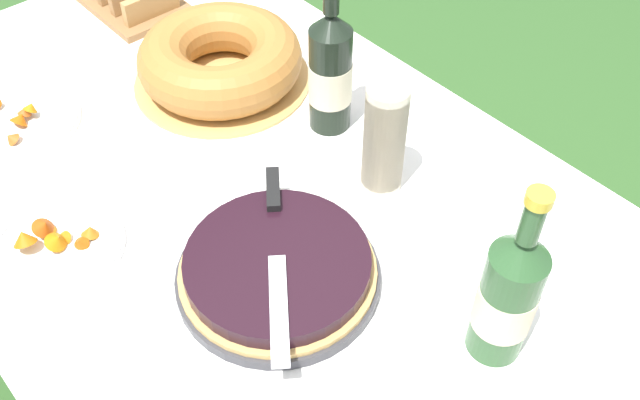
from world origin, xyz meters
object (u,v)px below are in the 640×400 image
(cup_stack, at_px, (384,139))
(juice_bottle_red, at_px, (330,72))
(snack_plate_right, at_px, (57,244))
(berry_tart, at_px, (278,270))
(cider_bottle_green, at_px, (508,296))
(snack_plate_left, at_px, (19,120))
(serving_knife, at_px, (276,241))
(bundt_cake, at_px, (220,60))

(cup_stack, bearing_deg, juice_bottle_red, 166.77)
(cup_stack, height_order, snack_plate_right, cup_stack)
(berry_tart, xyz_separation_m, cider_bottle_green, (0.30, 0.16, 0.09))
(snack_plate_left, bearing_deg, cup_stack, 35.24)
(serving_knife, bearing_deg, juice_bottle_red, 162.22)
(bundt_cake, relative_size, cup_stack, 1.68)
(cider_bottle_green, xyz_separation_m, juice_bottle_red, (-0.52, 0.15, 0.00))
(berry_tart, height_order, cup_stack, cup_stack)
(berry_tart, xyz_separation_m, juice_bottle_red, (-0.23, 0.31, 0.09))
(berry_tart, distance_m, juice_bottle_red, 0.40)
(snack_plate_left, bearing_deg, berry_tart, 12.42)
(snack_plate_right, bearing_deg, serving_knife, 42.98)
(berry_tart, relative_size, cider_bottle_green, 1.01)
(cup_stack, bearing_deg, serving_knife, -84.91)
(cup_stack, distance_m, juice_bottle_red, 0.19)
(berry_tart, height_order, bundt_cake, bundt_cake)
(cider_bottle_green, height_order, snack_plate_left, cider_bottle_green)
(bundt_cake, xyz_separation_m, cup_stack, (0.43, 0.03, 0.05))
(cider_bottle_green, bearing_deg, serving_knife, -155.56)
(cup_stack, bearing_deg, snack_plate_left, -144.76)
(bundt_cake, distance_m, cup_stack, 0.43)
(cider_bottle_green, bearing_deg, snack_plate_left, -161.92)
(cup_stack, relative_size, snack_plate_right, 1.00)
(cider_bottle_green, xyz_separation_m, snack_plate_right, (-0.58, -0.39, -0.11))
(berry_tart, relative_size, serving_knife, 1.02)
(cider_bottle_green, bearing_deg, snack_plate_right, -146.13)
(bundt_cake, relative_size, snack_plate_left, 1.58)
(cider_bottle_green, bearing_deg, cup_stack, 162.42)
(bundt_cake, height_order, snack_plate_left, bundt_cake)
(berry_tart, height_order, serving_knife, serving_knife)
(snack_plate_left, bearing_deg, snack_plate_right, -15.32)
(bundt_cake, bearing_deg, serving_knife, -25.88)
(juice_bottle_red, xyz_separation_m, snack_plate_left, (-0.39, -0.45, -0.11))
(cup_stack, height_order, cider_bottle_green, cider_bottle_green)
(berry_tart, bearing_deg, cup_stack, 99.61)
(bundt_cake, height_order, juice_bottle_red, juice_bottle_red)
(serving_knife, xyz_separation_m, juice_bottle_red, (-0.21, 0.30, 0.06))
(juice_bottle_red, bearing_deg, bundt_cake, -162.21)
(cup_stack, bearing_deg, cider_bottle_green, -17.58)
(cider_bottle_green, relative_size, snack_plate_left, 1.39)
(cup_stack, xyz_separation_m, snack_plate_left, (-0.58, -0.41, -0.10))
(berry_tart, bearing_deg, serving_knife, 142.63)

